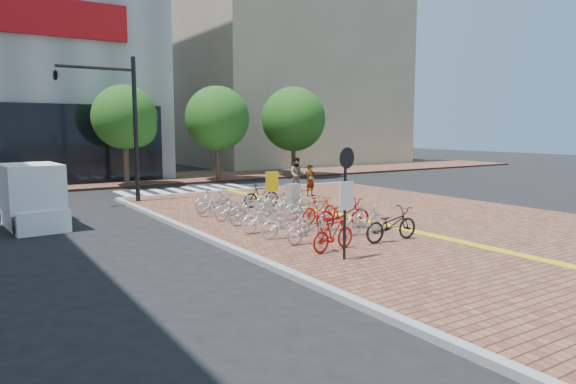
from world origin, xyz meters
TOP-DOWN VIEW (x-y plane):
  - ground at (0.00, 0.00)m, footprint 120.00×120.00m
  - sidewalk at (3.00, -5.00)m, footprint 14.00×34.00m
  - tactile_strip at (2.00, -5.00)m, footprint 0.40×34.00m
  - kerb_west at (-4.00, -5.00)m, footprint 0.25×34.00m
  - kerb_north at (3.00, 12.00)m, footprint 14.00×0.25m
  - far_sidewalk at (0.00, 21.00)m, footprint 70.00×8.00m
  - building_beige at (18.00, 32.00)m, footprint 20.00×18.00m
  - crosswalk at (0.50, 14.00)m, footprint 7.50×4.00m
  - street_trees at (5.04, 17.45)m, footprint 16.20×4.60m
  - bike_0 at (-1.90, -2.50)m, footprint 1.66×0.73m
  - bike_1 at (-1.88, -1.35)m, footprint 1.68×0.65m
  - bike_2 at (-2.08, -0.37)m, footprint 1.75×0.75m
  - bike_3 at (-2.14, 0.84)m, footprint 1.88×0.85m
  - bike_4 at (-1.91, 2.04)m, footprint 1.86×0.84m
  - bike_5 at (-1.96, 3.25)m, footprint 1.77×0.76m
  - bike_6 at (-2.12, 4.45)m, footprint 1.79×0.88m
  - bike_7 at (-1.91, 5.39)m, footprint 1.71×0.67m
  - bike_8 at (0.32, -2.47)m, footprint 1.97×0.71m
  - bike_9 at (0.39, -1.27)m, footprint 1.63×0.49m
  - bike_10 at (0.26, -0.24)m, footprint 2.10×1.04m
  - bike_11 at (0.28, 1.10)m, footprint 1.63×0.62m
  - bike_12 at (0.30, 2.00)m, footprint 1.85×0.90m
  - bike_13 at (0.43, 3.26)m, footprint 1.89×0.89m
  - bike_14 at (0.35, 4.31)m, footprint 1.92×0.74m
  - bike_15 at (0.40, 5.49)m, footprint 1.69×0.54m
  - pedestrian_a at (4.32, 7.35)m, footprint 0.64×0.48m
  - pedestrian_b at (4.88, 9.37)m, footprint 1.11×1.02m
  - utility_box at (0.78, 3.60)m, footprint 0.60×0.49m
  - yellow_sign at (-0.60, 2.96)m, footprint 0.47×0.17m
  - notice_sign at (-2.25, -3.45)m, footprint 0.53×0.17m
  - traffic_light_pole at (-5.00, 10.35)m, footprint 3.55×1.37m
  - box_truck at (-8.34, 6.80)m, footprint 2.04×4.10m

SIDE VIEW (x-z plane):
  - ground at x=0.00m, z-range 0.00..0.00m
  - crosswalk at x=0.50m, z-range 0.00..0.01m
  - sidewalk at x=3.00m, z-range 0.00..0.15m
  - far_sidewalk at x=0.00m, z-range 0.00..0.15m
  - kerb_west at x=-4.00m, z-range 0.00..0.15m
  - kerb_north at x=3.00m, z-range 0.00..0.15m
  - tactile_strip at x=2.00m, z-range 0.15..0.16m
  - bike_1 at x=-1.88m, z-range 0.15..1.02m
  - bike_2 at x=-2.08m, z-range 0.15..1.04m
  - bike_6 at x=-2.12m, z-range 0.15..1.05m
  - bike_5 at x=-1.96m, z-range 0.15..1.06m
  - bike_12 at x=0.30m, z-range 0.15..1.08m
  - bike_13 at x=0.43m, z-range 0.15..1.10m
  - bike_3 at x=-2.14m, z-range 0.15..1.10m
  - bike_11 at x=0.28m, z-range 0.15..1.11m
  - bike_0 at x=-1.90m, z-range 0.15..1.12m
  - bike_9 at x=0.39m, z-range 0.15..1.13m
  - bike_14 at x=0.35m, z-range 0.15..1.15m
  - bike_15 at x=0.40m, z-range 0.15..1.15m
  - bike_7 at x=-1.91m, z-range 0.15..1.15m
  - bike_8 at x=0.32m, z-range 0.15..1.18m
  - bike_10 at x=0.26m, z-range 0.15..1.21m
  - bike_4 at x=-1.91m, z-range 0.15..1.23m
  - utility_box at x=0.78m, z-range 0.15..1.31m
  - pedestrian_a at x=4.32m, z-range 0.15..1.73m
  - pedestrian_b at x=4.88m, z-range 0.15..1.99m
  - box_truck at x=-8.34m, z-range -0.07..2.23m
  - yellow_sign at x=-0.60m, z-range 0.49..2.26m
  - notice_sign at x=-2.25m, z-range 0.53..3.42m
  - street_trees at x=5.04m, z-range 0.92..7.27m
  - traffic_light_pole at x=-5.00m, z-range 1.41..8.02m
  - building_beige at x=18.00m, z-range 0.00..18.00m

